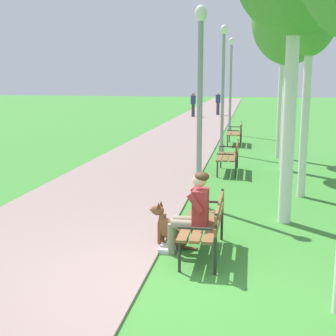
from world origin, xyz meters
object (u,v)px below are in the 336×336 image
object	(u,v)px
park_bench_near	(207,222)
park_bench_mid	(230,154)
dog_brown	(171,231)
pedestrian_further_distant	(218,103)
pedestrian_distant	(193,105)
birch_tree_fourth	(290,20)
person_seated_on_near_bench	(193,209)
birch_tree_fifth	(284,25)
lamp_post_far	(231,85)
park_bench_far	(236,132)
lamp_post_near	(200,106)
lamp_post_mid	(223,88)

from	to	relation	value
park_bench_near	park_bench_mid	bearing A→B (deg)	89.52
dog_brown	pedestrian_further_distant	distance (m)	26.00
park_bench_mid	dog_brown	world-z (taller)	park_bench_mid
pedestrian_distant	pedestrian_further_distant	distance (m)	2.39
birch_tree_fourth	pedestrian_distant	world-z (taller)	birch_tree_fourth
dog_brown	birch_tree_fourth	size ratio (longest dim) A/B	0.15
person_seated_on_near_bench	birch_tree_fifth	size ratio (longest dim) A/B	0.24
lamp_post_far	pedestrian_further_distant	bearing A→B (deg)	96.91
park_bench_far	dog_brown	distance (m)	11.55
park_bench_near	lamp_post_near	world-z (taller)	lamp_post_near
lamp_post_near	park_bench_near	bearing A→B (deg)	-81.02
lamp_post_far	pedestrian_further_distant	xyz separation A→B (m)	(-1.35, 11.11, -1.41)
dog_brown	pedestrian_further_distant	world-z (taller)	pedestrian_further_distant
birch_tree_fourth	park_bench_near	bearing A→B (deg)	-102.64
park_bench_mid	pedestrian_distant	world-z (taller)	pedestrian_distant
park_bench_far	lamp_post_far	xyz separation A→B (m)	(-0.42, 3.33, 1.74)
park_bench_mid	lamp_post_near	distance (m)	3.88
park_bench_mid	lamp_post_mid	xyz separation A→B (m)	(-0.45, 3.41, 1.73)
park_bench_near	person_seated_on_near_bench	bearing A→B (deg)	171.13
dog_brown	birch_tree_fourth	bearing A→B (deg)	72.29
dog_brown	lamp_post_far	distance (m)	14.99
pedestrian_further_distant	park_bench_mid	bearing A→B (deg)	-84.89
lamp_post_mid	park_bench_mid	bearing A→B (deg)	-82.41
park_bench_near	park_bench_far	size ratio (longest dim) A/B	1.00
park_bench_mid	birch_tree_fifth	size ratio (longest dim) A/B	0.28
park_bench_mid	dog_brown	distance (m)	5.98
park_bench_mid	person_seated_on_near_bench	world-z (taller)	person_seated_on_near_bench
lamp_post_mid	birch_tree_fifth	distance (m)	2.82
birch_tree_fifth	park_bench_far	bearing A→B (deg)	117.40
pedestrian_distant	pedestrian_further_distant	world-z (taller)	same
lamp_post_far	park_bench_near	bearing A→B (deg)	-88.51
lamp_post_far	park_bench_mid	bearing A→B (deg)	-87.14
birch_tree_fifth	pedestrian_distant	distance (m)	16.51
lamp_post_far	pedestrian_distant	bearing A→B (deg)	107.18
lamp_post_near	pedestrian_distant	size ratio (longest dim) A/B	2.40
park_bench_far	pedestrian_further_distant	xyz separation A→B (m)	(-1.77, 14.44, 0.33)
park_bench_far	person_seated_on_near_bench	world-z (taller)	person_seated_on_near_bench
birch_tree_fourth	pedestrian_further_distant	distance (m)	19.94
birch_tree_fourth	pedestrian_distant	distance (m)	18.48
person_seated_on_near_bench	lamp_post_mid	size ratio (longest dim) A/B	0.29
lamp_post_near	lamp_post_far	xyz separation A→B (m)	(0.03, 12.44, 0.20)
birch_tree_fourth	pedestrian_further_distant	xyz separation A→B (m)	(-3.27, 19.39, -3.28)
park_bench_far	birch_tree_fifth	bearing A→B (deg)	-62.60
park_bench_mid	lamp_post_far	distance (m)	9.09
person_seated_on_near_bench	dog_brown	xyz separation A→B (m)	(-0.36, 0.21, -0.42)
park_bench_near	birch_tree_fifth	bearing A→B (deg)	80.41
park_bench_near	birch_tree_fifth	size ratio (longest dim) A/B	0.28
lamp_post_mid	lamp_post_far	size ratio (longest dim) A/B	0.99
park_bench_mid	lamp_post_near	bearing A→B (deg)	-97.61
park_bench_far	birch_tree_fifth	xyz separation A→B (m)	(1.48, -2.85, 3.69)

